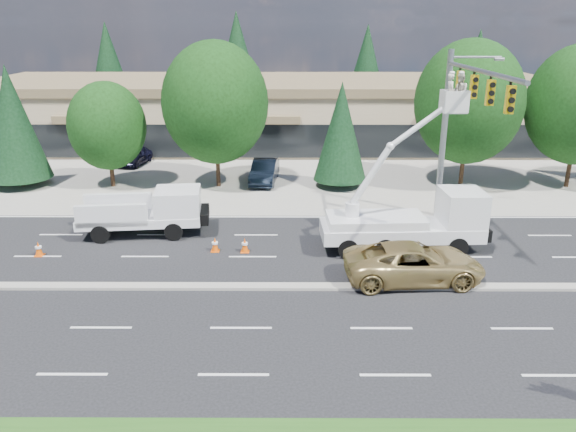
{
  "coord_description": "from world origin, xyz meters",
  "views": [
    {
      "loc": [
        1.75,
        -20.75,
        10.33
      ],
      "look_at": [
        1.65,
        2.08,
        2.4
      ],
      "focal_mm": 35.0,
      "sensor_mm": 36.0,
      "label": 1
    }
  ],
  "objects_px": {
    "utility_pickup": "(150,216)",
    "bucket_truck": "(416,215)",
    "signal_mast": "(458,113)",
    "minivan": "(414,263)"
  },
  "relations": [
    {
      "from": "utility_pickup",
      "to": "bucket_truck",
      "type": "distance_m",
      "value": 13.24
    },
    {
      "from": "utility_pickup",
      "to": "bucket_truck",
      "type": "xyz_separation_m",
      "value": [
        13.07,
        -1.95,
        0.78
      ]
    },
    {
      "from": "bucket_truck",
      "to": "minivan",
      "type": "bearing_deg",
      "value": -104.55
    },
    {
      "from": "utility_pickup",
      "to": "bucket_truck",
      "type": "relative_size",
      "value": 0.76
    },
    {
      "from": "signal_mast",
      "to": "bucket_truck",
      "type": "xyz_separation_m",
      "value": [
        -2.38,
        -2.81,
        -4.32
      ]
    },
    {
      "from": "utility_pickup",
      "to": "minivan",
      "type": "bearing_deg",
      "value": -29.94
    },
    {
      "from": "minivan",
      "to": "utility_pickup",
      "type": "bearing_deg",
      "value": 62.53
    },
    {
      "from": "utility_pickup",
      "to": "bucket_truck",
      "type": "bearing_deg",
      "value": -14.57
    },
    {
      "from": "bucket_truck",
      "to": "minivan",
      "type": "height_order",
      "value": "bucket_truck"
    },
    {
      "from": "utility_pickup",
      "to": "minivan",
      "type": "distance_m",
      "value": 13.49
    }
  ]
}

